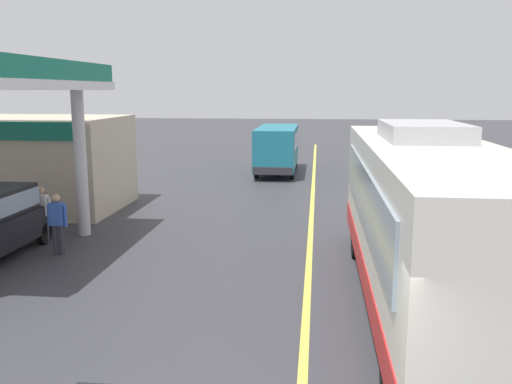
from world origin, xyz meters
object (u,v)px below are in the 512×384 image
at_px(minibus_opposing_lane, 277,145).
at_px(pedestrian_by_shop, 42,212).
at_px(pedestrian_near_pump, 57,221).
at_px(coach_bus_main, 427,225).

relative_size(minibus_opposing_lane, pedestrian_by_shop, 3.69).
bearing_deg(pedestrian_near_pump, pedestrian_by_shop, 133.40).
distance_m(coach_bus_main, pedestrian_by_shop, 10.68).
bearing_deg(pedestrian_by_shop, coach_bus_main, -19.84).
distance_m(minibus_opposing_lane, pedestrian_near_pump, 16.14).
height_order(pedestrian_near_pump, pedestrian_by_shop, same).
bearing_deg(coach_bus_main, minibus_opposing_lane, 103.51).
height_order(minibus_opposing_lane, pedestrian_near_pump, minibus_opposing_lane).
bearing_deg(minibus_opposing_lane, pedestrian_near_pump, -107.05).
distance_m(coach_bus_main, pedestrian_near_pump, 9.45).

